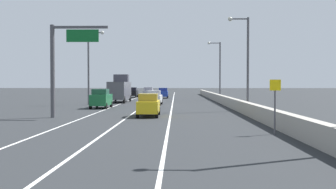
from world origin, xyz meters
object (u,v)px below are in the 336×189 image
Objects in this scene: lamp_post_right_third at (218,66)px; box_truck at (120,90)px; car_white_2 at (154,98)px; speed_advisory_sign at (275,102)px; lamp_post_right_second at (245,57)px; car_blue_5 at (163,93)px; overhead_sign_gantry at (62,59)px; car_green_3 at (101,99)px; car_black_0 at (132,92)px; car_silver_4 at (148,92)px; car_yellow_1 at (149,105)px; lamp_post_left_mid at (91,62)px.

box_truck is (-14.99, -6.94, -3.61)m from lamp_post_right_third.
lamp_post_right_third is at bearing 56.51° from car_white_2.
speed_advisory_sign is 0.32× the size of lamp_post_right_second.
car_blue_5 is at bearing 70.31° from box_truck.
car_blue_5 is at bearing 80.93° from overhead_sign_gantry.
car_blue_5 is (5.96, 30.49, -0.11)m from car_green_3.
car_white_2 is (-9.59, -14.50, -4.53)m from lamp_post_right_third.
car_black_0 is 0.96× the size of car_silver_4.
car_black_0 is at bearing -146.75° from car_silver_4.
speed_advisory_sign is at bearing -57.39° from car_yellow_1.
box_truck is (-2.69, -22.42, 0.87)m from car_silver_4.
car_black_0 is (2.42, 27.68, -4.49)m from lamp_post_left_mid.
overhead_sign_gantry is 49.49m from car_silver_4.
car_yellow_1 is at bearing -88.44° from car_white_2.
lamp_post_right_second is 41.93m from car_black_0.
lamp_post_right_second is 24.00m from box_truck.
car_green_3 reaches higher than car_white_2.
car_black_0 is 20.47m from box_truck.
lamp_post_right_second is 1.99× the size of car_silver_4.
car_yellow_1 is (6.94, 1.38, -3.77)m from overhead_sign_gantry.
car_silver_4 is 22.60m from box_truck.
lamp_post_left_mid is 8.54m from box_truck.
lamp_post_left_mid is 1.19× the size of box_truck.
lamp_post_right_second is at bearing -50.39° from box_truck.
speed_advisory_sign is 0.38× the size of box_truck.
car_black_0 is at bearing 85.00° from lamp_post_left_mid.
lamp_post_right_second is 1.00× the size of lamp_post_left_mid.
speed_advisory_sign is 26.96m from car_green_3.
lamp_post_left_mid is at bearing 177.69° from car_white_2.
box_truck is at bearing -89.10° from car_black_0.
overhead_sign_gantry is 1.66× the size of car_yellow_1.
speed_advisory_sign reaches higher than car_silver_4.
overhead_sign_gantry is 18.34m from speed_advisory_sign.
car_silver_4 is at bearing 85.59° from car_green_3.
lamp_post_right_second reaches higher than car_silver_4.
car_green_3 is 0.92× the size of car_silver_4.
lamp_post_right_third is 2.09× the size of car_yellow_1.
car_yellow_1 is at bearing -82.29° from car_black_0.
car_silver_4 is at bearing 116.90° from car_blue_5.
overhead_sign_gantry is at bearing -115.45° from lamp_post_right_third.
car_white_2 is 0.93× the size of car_silver_4.
lamp_post_left_mid is 28.15m from car_black_0.
speed_advisory_sign is 54.26m from car_blue_5.
lamp_post_right_second reaches higher than car_blue_5.
speed_advisory_sign is 0.32× the size of lamp_post_right_third.
overhead_sign_gantry is at bearing -94.15° from car_green_3.
car_yellow_1 reaches higher than car_blue_5.
box_truck is at bearing 125.54° from car_white_2.
lamp_post_right_second reaches higher than car_black_0.
box_truck is at bearing 109.94° from speed_advisory_sign.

